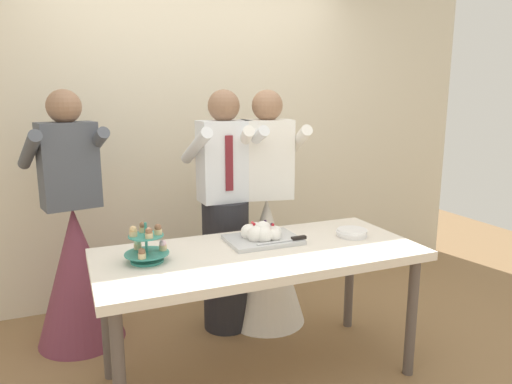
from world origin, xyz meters
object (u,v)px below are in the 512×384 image
Objects in this scene: plate_stack at (352,233)px; person_guest at (76,257)px; person_bride at (267,244)px; dessert_table at (260,263)px; person_groom at (225,225)px; cupcake_stand at (147,246)px; main_cake_tray at (262,235)px.

person_guest is at bearing 152.48° from plate_stack.
plate_stack is at bearing -63.19° from person_bride.
person_bride reaches higher than dessert_table.
dessert_table is at bearing -91.56° from person_groom.
cupcake_stand is 0.53× the size of main_cake_tray.
person_guest is (-1.26, 0.22, 0.00)m from person_bride.
main_cake_tray is at bearing -116.83° from person_bride.
cupcake_stand is 0.69m from main_cake_tray.
main_cake_tray is 0.26× the size of person_guest.
person_bride is at bearing 63.17° from dessert_table.
person_groom is 1.00m from person_guest.
person_groom is at bearing 175.63° from person_bride.
main_cake_tray is at bearing -84.33° from person_groom.
person_bride is (-0.30, 0.60, -0.21)m from plate_stack.
person_bride is at bearing 116.81° from plate_stack.
person_guest is at bearing 168.68° from person_groom.
person_guest is at bearing 113.09° from cupcake_stand.
person_groom is 1.00× the size of person_bride.
person_guest is at bearing 170.31° from person_bride.
main_cake_tray is 0.26× the size of person_groom.
person_groom is 0.34m from person_bride.
main_cake_tray is 0.56m from plate_stack.
plate_stack is 0.71m from person_bride.
plate_stack is at bearing -11.20° from main_cake_tray.
person_groom reaches higher than dessert_table.
cupcake_stand is at bearing -136.72° from person_groom.
dessert_table is at bearing -116.80° from main_cake_tray.
dessert_table is 0.65m from person_groom.
person_guest is at bearing 145.15° from main_cake_tray.
main_cake_tray is 2.30× the size of plate_stack.
person_guest is (-0.97, 0.19, -0.16)m from person_groom.
main_cake_tray is 0.60m from person_bride.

